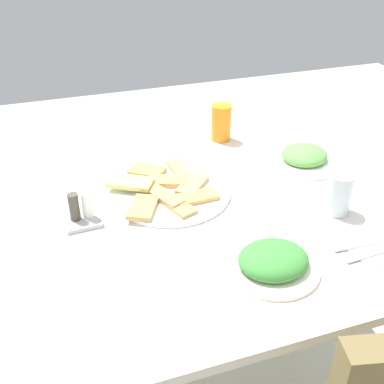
# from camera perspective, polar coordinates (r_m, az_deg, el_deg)

# --- Properties ---
(ground_plane) EXTENTS (6.00, 6.00, 0.00)m
(ground_plane) POSITION_cam_1_polar(r_m,az_deg,el_deg) (1.79, 1.41, -22.14)
(ground_plane) COLOR #B4B7A3
(dining_table) EXTENTS (1.09, 0.95, 0.75)m
(dining_table) POSITION_cam_1_polar(r_m,az_deg,el_deg) (1.31, 1.79, -4.68)
(dining_table) COLOR silver
(dining_table) RESTS_ON ground_plane
(pide_platter) EXTENTS (0.34, 0.34, 0.04)m
(pide_platter) POSITION_cam_1_polar(r_m,az_deg,el_deg) (1.31, -2.92, 0.24)
(pide_platter) COLOR white
(pide_platter) RESTS_ON dining_table
(salad_plate_greens) EXTENTS (0.24, 0.24, 0.05)m
(salad_plate_greens) POSITION_cam_1_polar(r_m,az_deg,el_deg) (1.51, 13.36, 4.13)
(salad_plate_greens) COLOR white
(salad_plate_greens) RESTS_ON dining_table
(salad_plate_rice) EXTENTS (0.21, 0.21, 0.06)m
(salad_plate_rice) POSITION_cam_1_polar(r_m,az_deg,el_deg) (1.07, 9.75, -8.26)
(salad_plate_rice) COLOR white
(salad_plate_rice) RESTS_ON dining_table
(soda_can) EXTENTS (0.08, 0.08, 0.12)m
(soda_can) POSITION_cam_1_polar(r_m,az_deg,el_deg) (1.60, 3.54, 8.32)
(soda_can) COLOR orange
(soda_can) RESTS_ON dining_table
(drinking_glass) EXTENTS (0.07, 0.07, 0.11)m
(drinking_glass) POSITION_cam_1_polar(r_m,az_deg,el_deg) (1.27, 17.25, -0.18)
(drinking_glass) COLOR silver
(drinking_glass) RESTS_ON dining_table
(paper_napkin) EXTENTS (0.13, 0.13, 0.00)m
(paper_napkin) POSITION_cam_1_polar(r_m,az_deg,el_deg) (1.20, 21.01, -6.37)
(paper_napkin) COLOR white
(paper_napkin) RESTS_ON dining_table
(fork) EXTENTS (0.19, 0.02, 0.00)m
(fork) POSITION_cam_1_polar(r_m,az_deg,el_deg) (1.20, 20.54, -5.73)
(fork) COLOR silver
(fork) RESTS_ON paper_napkin
(spoon) EXTENTS (0.18, 0.02, 0.00)m
(spoon) POSITION_cam_1_polar(r_m,az_deg,el_deg) (1.18, 21.57, -6.71)
(spoon) COLOR silver
(spoon) RESTS_ON paper_napkin
(condiment_caddy) EXTENTS (0.09, 0.09, 0.09)m
(condiment_caddy) POSITION_cam_1_polar(r_m,az_deg,el_deg) (1.22, -13.15, -2.48)
(condiment_caddy) COLOR #B2B2B7
(condiment_caddy) RESTS_ON dining_table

